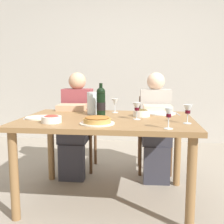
{
  "coord_description": "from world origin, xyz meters",
  "views": [
    {
      "loc": [
        0.33,
        -2.33,
        1.15
      ],
      "look_at": [
        0.05,
        -0.03,
        0.82
      ],
      "focal_mm": 43.6,
      "sensor_mm": 36.0,
      "label": 1
    }
  ],
  "objects_px": {
    "wine_glass_left_diner": "(169,114)",
    "dinner_plate_right_setting": "(162,113)",
    "wine_glass_spare": "(137,107)",
    "dinner_plate_left_setting": "(39,117)",
    "chair_left": "(80,127)",
    "diner_left": "(76,121)",
    "wine_bottle": "(101,102)",
    "chair_right": "(154,128)",
    "salad_bowl": "(52,119)",
    "dining_table": "(107,128)",
    "olive_bowl": "(142,113)",
    "wine_glass_centre": "(115,103)",
    "wine_glass_right_diner": "(188,110)",
    "water_pitcher": "(93,104)",
    "baked_tart": "(97,120)",
    "diner_right": "(156,122)"
  },
  "relations": [
    {
      "from": "wine_bottle",
      "to": "chair_left",
      "type": "bearing_deg",
      "value": 115.91
    },
    {
      "from": "baked_tart",
      "to": "wine_glass_centre",
      "type": "xyz_separation_m",
      "value": [
        0.07,
        0.63,
        0.07
      ]
    },
    {
      "from": "wine_bottle",
      "to": "chair_right",
      "type": "xyz_separation_m",
      "value": [
        0.51,
        0.82,
        -0.4
      ]
    },
    {
      "from": "olive_bowl",
      "to": "wine_glass_centre",
      "type": "distance_m",
      "value": 0.35
    },
    {
      "from": "wine_glass_spare",
      "to": "dinner_plate_left_setting",
      "type": "relative_size",
      "value": 0.61
    },
    {
      "from": "water_pitcher",
      "to": "wine_glass_spare",
      "type": "height_order",
      "value": "water_pitcher"
    },
    {
      "from": "wine_glass_spare",
      "to": "baked_tart",
      "type": "bearing_deg",
      "value": -141.0
    },
    {
      "from": "salad_bowl",
      "to": "chair_right",
      "type": "relative_size",
      "value": 0.18
    },
    {
      "from": "salad_bowl",
      "to": "diner_left",
      "type": "relative_size",
      "value": 0.14
    },
    {
      "from": "wine_glass_right_diner",
      "to": "wine_glass_left_diner",
      "type": "bearing_deg",
      "value": -126.06
    },
    {
      "from": "chair_left",
      "to": "diner_left",
      "type": "distance_m",
      "value": 0.26
    },
    {
      "from": "wine_bottle",
      "to": "dinner_plate_left_setting",
      "type": "xyz_separation_m",
      "value": [
        -0.52,
        -0.15,
        -0.13
      ]
    },
    {
      "from": "wine_glass_left_diner",
      "to": "dinner_plate_left_setting",
      "type": "relative_size",
      "value": 0.62
    },
    {
      "from": "dinner_plate_left_setting",
      "to": "chair_right",
      "type": "height_order",
      "value": "chair_right"
    },
    {
      "from": "dinner_plate_right_setting",
      "to": "chair_right",
      "type": "relative_size",
      "value": 0.3
    },
    {
      "from": "dining_table",
      "to": "wine_bottle",
      "type": "bearing_deg",
      "value": 129.42
    },
    {
      "from": "wine_glass_centre",
      "to": "chair_left",
      "type": "xyz_separation_m",
      "value": [
        -0.49,
        0.53,
        -0.36
      ]
    },
    {
      "from": "wine_glass_spare",
      "to": "wine_glass_left_diner",
      "type": "bearing_deg",
      "value": -57.37
    },
    {
      "from": "dining_table",
      "to": "wine_bottle",
      "type": "height_order",
      "value": "wine_bottle"
    },
    {
      "from": "dining_table",
      "to": "wine_glass_spare",
      "type": "bearing_deg",
      "value": -7.79
    },
    {
      "from": "olive_bowl",
      "to": "wine_glass_left_diner",
      "type": "bearing_deg",
      "value": -70.04
    },
    {
      "from": "wine_glass_left_diner",
      "to": "dinner_plate_right_setting",
      "type": "xyz_separation_m",
      "value": [
        -0.0,
        0.72,
        -0.1
      ]
    },
    {
      "from": "dining_table",
      "to": "olive_bowl",
      "type": "relative_size",
      "value": 9.78
    },
    {
      "from": "dining_table",
      "to": "wine_bottle",
      "type": "relative_size",
      "value": 4.94
    },
    {
      "from": "dinner_plate_left_setting",
      "to": "water_pitcher",
      "type": "bearing_deg",
      "value": 35.43
    },
    {
      "from": "olive_bowl",
      "to": "dining_table",
      "type": "bearing_deg",
      "value": -155.74
    },
    {
      "from": "baked_tart",
      "to": "olive_bowl",
      "type": "distance_m",
      "value": 0.54
    },
    {
      "from": "baked_tart",
      "to": "chair_left",
      "type": "xyz_separation_m",
      "value": [
        -0.42,
        1.16,
        -0.29
      ]
    },
    {
      "from": "wine_glass_spare",
      "to": "diner_left",
      "type": "distance_m",
      "value": 1.01
    },
    {
      "from": "dinner_plate_left_setting",
      "to": "diner_left",
      "type": "relative_size",
      "value": 0.21
    },
    {
      "from": "wine_glass_left_diner",
      "to": "diner_left",
      "type": "relative_size",
      "value": 0.13
    },
    {
      "from": "wine_glass_left_diner",
      "to": "wine_glass_right_diner",
      "type": "bearing_deg",
      "value": 53.94
    },
    {
      "from": "dining_table",
      "to": "chair_left",
      "type": "relative_size",
      "value": 1.72
    },
    {
      "from": "wine_glass_left_diner",
      "to": "diner_right",
      "type": "distance_m",
      "value": 1.1
    },
    {
      "from": "wine_glass_centre",
      "to": "dinner_plate_right_setting",
      "type": "height_order",
      "value": "wine_glass_centre"
    },
    {
      "from": "water_pitcher",
      "to": "wine_glass_centre",
      "type": "bearing_deg",
      "value": 30.68
    },
    {
      "from": "dining_table",
      "to": "dinner_plate_right_setting",
      "type": "distance_m",
      "value": 0.59
    },
    {
      "from": "wine_glass_left_diner",
      "to": "salad_bowl",
      "type": "bearing_deg",
      "value": 171.5
    },
    {
      "from": "dining_table",
      "to": "baked_tart",
      "type": "distance_m",
      "value": 0.31
    },
    {
      "from": "dining_table",
      "to": "salad_bowl",
      "type": "xyz_separation_m",
      "value": [
        -0.41,
        -0.27,
        0.12
      ]
    },
    {
      "from": "olive_bowl",
      "to": "chair_right",
      "type": "xyz_separation_m",
      "value": [
        0.14,
        0.76,
        -0.3
      ]
    },
    {
      "from": "wine_glass_right_diner",
      "to": "water_pitcher",
      "type": "bearing_deg",
      "value": 153.73
    },
    {
      "from": "chair_left",
      "to": "baked_tart",
      "type": "bearing_deg",
      "value": 108.36
    },
    {
      "from": "olive_bowl",
      "to": "wine_glass_left_diner",
      "type": "distance_m",
      "value": 0.58
    },
    {
      "from": "salad_bowl",
      "to": "diner_left",
      "type": "height_order",
      "value": "diner_left"
    },
    {
      "from": "wine_glass_right_diner",
      "to": "chair_right",
      "type": "distance_m",
      "value": 1.16
    },
    {
      "from": "dining_table",
      "to": "wine_glass_right_diner",
      "type": "height_order",
      "value": "wine_glass_right_diner"
    },
    {
      "from": "wine_glass_spare",
      "to": "dinner_plate_right_setting",
      "type": "xyz_separation_m",
      "value": [
        0.23,
        0.35,
        -0.1
      ]
    },
    {
      "from": "diner_left",
      "to": "salad_bowl",
      "type": "bearing_deg",
      "value": 91.05
    },
    {
      "from": "wine_bottle",
      "to": "diner_left",
      "type": "distance_m",
      "value": 0.74
    }
  ]
}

